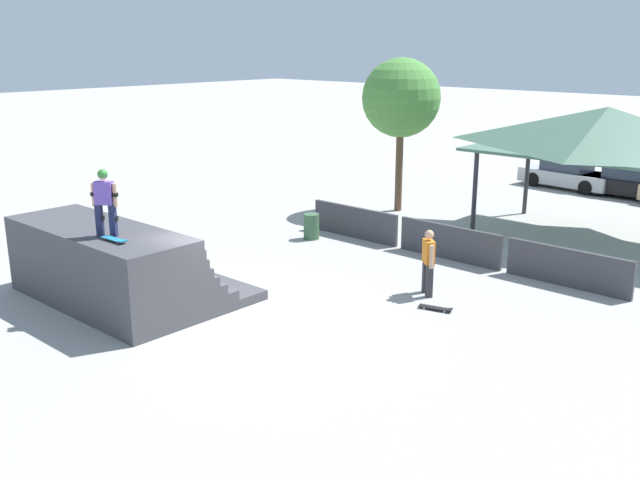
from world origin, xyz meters
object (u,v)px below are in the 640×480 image
at_px(skateboard_on_deck, 115,239).
at_px(parked_car_black, 632,183).
at_px(skateboard_on_ground, 437,308).
at_px(skater_on_deck, 105,198).
at_px(tree_beside_pavilion, 401,98).
at_px(trash_bin, 311,226).
at_px(bystander_walking, 428,259).
at_px(parked_car_silver, 568,175).

bearing_deg(skateboard_on_deck, parked_car_black, 77.97).
height_order(skateboard_on_deck, skateboard_on_ground, skateboard_on_deck).
distance_m(skater_on_deck, skateboard_on_deck, 1.02).
bearing_deg(tree_beside_pavilion, skater_on_deck, -83.72).
distance_m(skater_on_deck, trash_bin, 8.73).
height_order(bystander_walking, tree_beside_pavilion, tree_beside_pavilion).
distance_m(skater_on_deck, tree_beside_pavilion, 13.77).
relative_size(skater_on_deck, trash_bin, 1.87).
height_order(trash_bin, parked_car_black, parked_car_black).
bearing_deg(parked_car_silver, tree_beside_pavilion, -102.93).
xyz_separation_m(tree_beside_pavilion, trash_bin, (0.32, -5.33, -3.89)).
distance_m(bystander_walking, parked_car_black, 15.91).
bearing_deg(bystander_walking, tree_beside_pavilion, -7.67).
distance_m(skater_on_deck, skateboard_on_ground, 8.36).
relative_size(skater_on_deck, bystander_walking, 0.91).
bearing_deg(skateboard_on_ground, parked_car_silver, 88.69).
xyz_separation_m(skater_on_deck, trash_bin, (-1.18, 8.29, -2.47)).
relative_size(tree_beside_pavilion, parked_car_black, 1.38).
bearing_deg(tree_beside_pavilion, parked_car_black, 55.72).
distance_m(skater_on_deck, bystander_walking, 8.15).
xyz_separation_m(skateboard_on_ground, parked_car_black, (-1.22, 16.70, 0.54)).
height_order(skater_on_deck, skateboard_on_ground, skater_on_deck).
distance_m(skateboard_on_ground, parked_car_silver, 17.23).
bearing_deg(parked_car_black, skater_on_deck, -100.98).
bearing_deg(skateboard_on_deck, skater_on_deck, 162.52).
bearing_deg(skateboard_on_ground, tree_beside_pavilion, 116.38).
height_order(bystander_walking, parked_car_silver, bystander_walking).
xyz_separation_m(trash_bin, parked_car_silver, (2.74, 13.98, 0.18)).
distance_m(trash_bin, parked_car_silver, 14.25).
bearing_deg(skateboard_on_ground, parked_car_black, 79.33).
xyz_separation_m(bystander_walking, parked_car_silver, (-3.21, 15.95, -0.37)).
distance_m(bystander_walking, parked_car_silver, 16.27).
xyz_separation_m(tree_beside_pavilion, parked_car_black, (5.87, 8.61, -3.72)).
bearing_deg(skateboard_on_deck, tree_beside_pavilion, 96.11).
height_order(skateboard_on_deck, tree_beside_pavilion, tree_beside_pavilion).
xyz_separation_m(skateboard_on_deck, trash_bin, (-1.71, 8.43, -1.62)).
height_order(bystander_walking, parked_car_black, bystander_walking).
bearing_deg(skateboard_on_deck, bystander_walking, 54.48).
bearing_deg(trash_bin, skateboard_on_ground, -22.19).
xyz_separation_m(skater_on_deck, bystander_walking, (4.77, 6.32, -1.93)).
relative_size(skater_on_deck, skateboard_on_deck, 2.00).
bearing_deg(skateboard_on_ground, trash_bin, 142.95).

